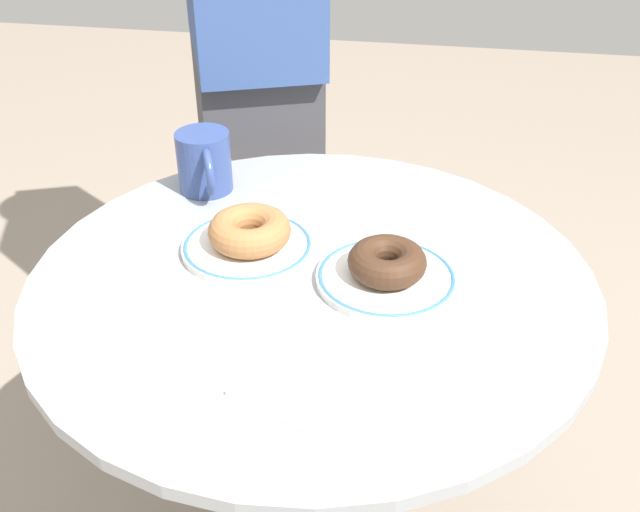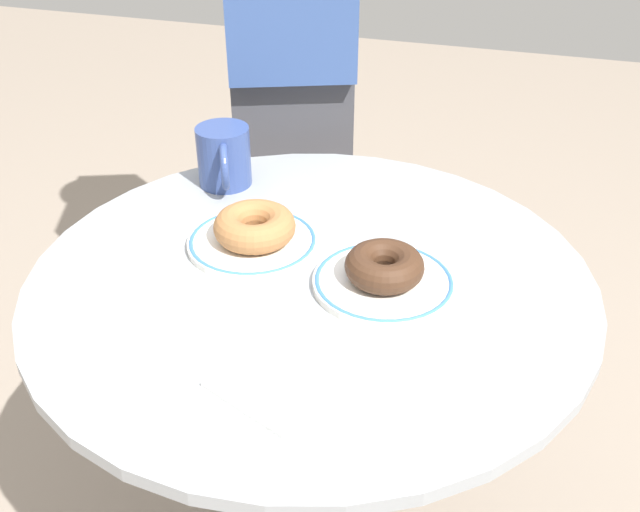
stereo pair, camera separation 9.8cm
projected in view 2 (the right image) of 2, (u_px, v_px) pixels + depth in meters
cafe_table at (312, 391)px, 1.10m from camera, size 0.76×0.76×0.73m
plate_left at (253, 242)px, 1.04m from camera, size 0.18×0.18×0.01m
plate_right at (383, 283)px, 0.95m from camera, size 0.19×0.19×0.01m
donut_cinnamon at (255, 226)px, 1.02m from camera, size 0.12×0.12×0.04m
donut_chocolate at (384, 267)px, 0.94m from camera, size 0.11×0.11×0.04m
paper_napkin at (282, 378)px, 0.81m from camera, size 0.16×0.17×0.01m
coffee_mug at (224, 157)px, 1.17m from camera, size 0.09×0.12×0.10m
person_figure at (289, 78)px, 1.46m from camera, size 0.36×0.47×1.62m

